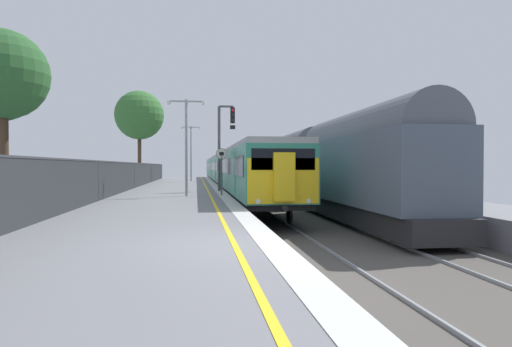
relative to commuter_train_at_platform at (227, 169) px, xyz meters
name	(u,v)px	position (x,y,z in m)	size (l,w,h in m)	color
ground	(376,269)	(0.54, -37.10, -1.88)	(17.40, 110.00, 1.21)	slate
commuter_train_at_platform	(227,169)	(0.00, 0.00, 0.00)	(2.83, 60.33, 3.81)	#2D846B
freight_train_adjacent_track	(294,164)	(4.00, -13.95, 0.43)	(2.60, 40.48, 4.92)	#232326
signal_gantry	(223,138)	(-1.49, -18.04, 2.08)	(1.10, 0.24, 5.38)	#47474C
speed_limit_sign	(222,165)	(-1.85, -22.33, 0.35)	(0.59, 0.08, 2.52)	#59595B
platform_lamp_mid	(186,138)	(-3.69, -22.49, 1.76)	(2.00, 0.20, 5.06)	#93999E
platform_lamp_far	(191,149)	(-3.69, 0.37, 2.09)	(2.00, 0.20, 5.70)	#93999E
background_tree_left	(139,116)	(-8.76, -1.37, 5.20)	(4.78, 4.78, 8.97)	#473323
background_tree_centre	(2,79)	(-9.46, -30.48, 3.13)	(2.89, 3.09, 5.97)	#473323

